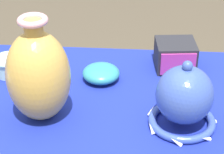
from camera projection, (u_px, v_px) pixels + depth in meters
display_table at (93, 121)px, 1.39m from camera, size 1.24×0.63×0.78m
vase_tall_bulbous at (38, 75)px, 1.19m from camera, size 0.18×0.18×0.31m
vase_dome_bell at (184, 99)px, 1.19m from camera, size 0.20×0.20×0.21m
mosaic_tile_box at (175, 55)px, 1.47m from camera, size 0.14×0.14×0.09m
bowl_shallow_teal at (101, 73)px, 1.42m from camera, size 0.12×0.12×0.05m
cup_wide_celadon at (9, 65)px, 1.44m from camera, size 0.10×0.10×0.06m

